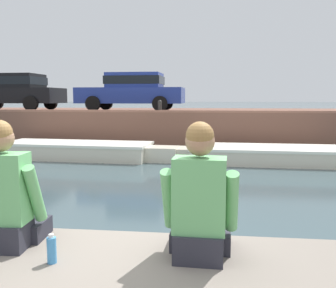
{
  "coord_description": "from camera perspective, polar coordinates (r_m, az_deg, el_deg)",
  "views": [
    {
      "loc": [
        0.73,
        -2.99,
        1.99
      ],
      "look_at": [
        -0.05,
        3.63,
        1.17
      ],
      "focal_mm": 40.0,
      "sensor_mm": 36.0,
      "label": 1
    }
  ],
  "objects": [
    {
      "name": "car_left_inner_blue",
      "position": [
        15.76,
        -5.44,
        8.19
      ],
      "size": [
        4.41,
        1.96,
        1.54
      ],
      "color": "#233893",
      "rests_on": "far_quay_wall"
    },
    {
      "name": "ground_plane",
      "position": [
        8.44,
        1.53,
        -6.64
      ],
      "size": [
        400.0,
        400.0,
        0.0
      ],
      "primitive_type": "plane",
      "color": "#3D5156"
    },
    {
      "name": "boat_moored_west_cream",
      "position": [
        12.69,
        -12.73,
        -0.98
      ],
      "size": [
        5.92,
        1.99,
        0.54
      ],
      "color": "silver",
      "rests_on": "ground"
    },
    {
      "name": "car_leftmost_black",
      "position": [
        17.61,
        -22.51,
        7.57
      ],
      "size": [
        4.29,
        2.06,
        1.54
      ],
      "color": "black",
      "rests_on": "far_quay_wall"
    },
    {
      "name": "boat_moored_central_cream",
      "position": [
        11.94,
        13.47,
        -1.58
      ],
      "size": [
        5.54,
        2.02,
        0.5
      ],
      "color": "silver",
      "rests_on": "ground"
    },
    {
      "name": "far_wall_coping",
      "position": [
        13.51,
        3.57,
        4.99
      ],
      "size": [
        60.0,
        0.24,
        0.08
      ],
      "primitive_type": "cube",
      "color": "#925F4C",
      "rests_on": "far_quay_wall"
    },
    {
      "name": "mooring_bollard_mid",
      "position": [
        13.74,
        -1.25,
        5.87
      ],
      "size": [
        0.15,
        0.15,
        0.45
      ],
      "color": "#2D2B28",
      "rests_on": "far_quay_wall"
    },
    {
      "name": "bottle_drink",
      "position": [
        2.76,
        -17.31,
        -15.12
      ],
      "size": [
        0.06,
        0.06,
        0.2
      ],
      "color": "#3F8CCC",
      "rests_on": "near_quay"
    },
    {
      "name": "far_quay_wall",
      "position": [
        16.42,
        4.09,
        2.62
      ],
      "size": [
        60.0,
        6.0,
        1.48
      ],
      "primitive_type": "cube",
      "color": "brown",
      "rests_on": "ground"
    },
    {
      "name": "person_seated_right",
      "position": [
        2.66,
        4.86,
        -9.38
      ],
      "size": [
        0.54,
        0.54,
        0.97
      ],
      "color": "#282833",
      "rests_on": "near_quay"
    },
    {
      "name": "person_seated_left",
      "position": [
        3.09,
        -23.41,
        -7.61
      ],
      "size": [
        0.54,
        0.54,
        0.97
      ],
      "color": "#282833",
      "rests_on": "near_quay"
    }
  ]
}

